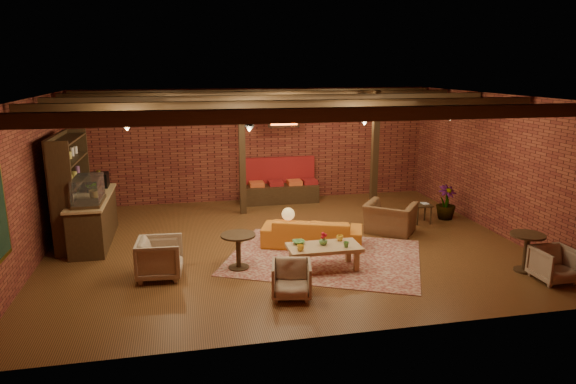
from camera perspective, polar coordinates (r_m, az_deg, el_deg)
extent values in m
plane|color=#36210D|center=(11.34, -0.36, -5.80)|extent=(10.00, 10.00, 0.00)
cube|color=black|center=(10.70, -0.38, 10.56)|extent=(10.00, 8.00, 0.02)
cube|color=maroon|center=(14.79, -3.44, 5.22)|extent=(10.00, 0.02, 3.20)
cube|color=maroon|center=(7.15, 5.98, -4.26)|extent=(10.00, 0.02, 3.20)
cube|color=maroon|center=(11.09, -26.61, 0.84)|extent=(0.02, 8.00, 3.20)
cube|color=maroon|center=(12.84, 22.09, 2.91)|extent=(0.02, 8.00, 3.20)
cylinder|color=black|center=(12.29, -1.87, 9.35)|extent=(9.60, 0.12, 0.12)
cube|color=black|center=(13.34, -5.12, 4.25)|extent=(0.16, 0.16, 3.20)
cube|color=black|center=(13.58, 9.62, 4.28)|extent=(0.16, 0.16, 3.20)
imported|color=#337F33|center=(12.10, -20.46, 0.59)|extent=(0.35, 0.39, 0.30)
cube|color=#F85618|center=(13.91, -0.47, 7.82)|extent=(0.86, 0.06, 0.30)
cube|color=maroon|center=(10.61, 4.06, -7.21)|extent=(4.66, 4.22, 0.01)
imported|color=#C1651A|center=(11.15, 2.70, -4.47)|extent=(2.30, 1.51, 0.62)
cube|color=#977346|center=(9.87, 4.01, -6.15)|extent=(1.39, 0.70, 0.07)
cube|color=#977346|center=(9.59, 1.04, -8.25)|extent=(0.09, 0.09, 0.41)
cube|color=#977346|center=(9.90, 7.62, -7.65)|extent=(0.09, 0.09, 0.41)
cube|color=#977346|center=(10.04, 0.40, -7.22)|extent=(0.09, 0.09, 0.41)
cube|color=#977346|center=(10.33, 6.71, -6.69)|extent=(0.09, 0.09, 0.41)
imported|color=yellow|center=(9.56, 1.40, -6.22)|extent=(0.14, 0.14, 0.11)
imported|color=#50893E|center=(9.80, 6.48, -5.82)|extent=(0.11, 0.11, 0.10)
imported|color=yellow|center=(10.15, 5.79, -5.09)|extent=(0.14, 0.14, 0.11)
imported|color=#50893E|center=(9.94, 1.19, -5.58)|extent=(0.24, 0.24, 0.06)
imported|color=#50893E|center=(9.88, 3.93, -5.50)|extent=(0.13, 0.13, 0.14)
sphere|color=red|center=(9.84, 3.94, -4.77)|extent=(0.10, 0.10, 0.10)
cube|color=black|center=(11.02, 0.02, -3.66)|extent=(0.51, 0.51, 0.04)
cylinder|color=black|center=(11.10, 0.02, -4.93)|extent=(0.04, 0.04, 0.48)
cylinder|color=olive|center=(11.01, 0.02, -3.51)|extent=(0.14, 0.14, 0.02)
cylinder|color=olive|center=(10.99, 0.02, -3.16)|extent=(0.04, 0.04, 0.20)
sphere|color=orange|center=(10.95, 0.02, -2.47)|extent=(0.28, 0.28, 0.28)
cylinder|color=black|center=(9.85, -5.58, -4.81)|extent=(0.67, 0.67, 0.04)
cylinder|color=black|center=(9.96, -5.53, -6.62)|extent=(0.09, 0.09, 0.65)
cylinder|color=black|center=(10.08, -5.49, -8.34)|extent=(0.40, 0.40, 0.04)
imported|color=#BBB091|center=(9.79, -14.06, -6.94)|extent=(0.80, 0.84, 0.82)
imported|color=#BBB091|center=(8.77, 0.39, -9.52)|extent=(0.77, 0.73, 0.68)
imported|color=brown|center=(12.19, 11.29, -2.30)|extent=(1.30, 1.24, 0.96)
cube|color=black|center=(13.14, 14.65, -1.39)|extent=(0.45, 0.45, 0.04)
cylinder|color=black|center=(13.20, 14.59, -2.40)|extent=(0.04, 0.04, 0.44)
imported|color=black|center=(13.13, 14.66, -1.26)|extent=(0.17, 0.22, 0.02)
cylinder|color=black|center=(10.66, 25.11, -4.35)|extent=(0.63, 0.63, 0.04)
cylinder|color=black|center=(10.77, 24.91, -6.16)|extent=(0.10, 0.10, 0.69)
cylinder|color=black|center=(10.89, 24.73, -7.88)|extent=(0.38, 0.38, 0.04)
imported|color=#BBB091|center=(10.54, 27.52, -7.00)|extent=(0.68, 0.64, 0.69)
imported|color=#4C7F4C|center=(13.46, 17.42, 2.46)|extent=(1.76, 1.76, 2.60)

